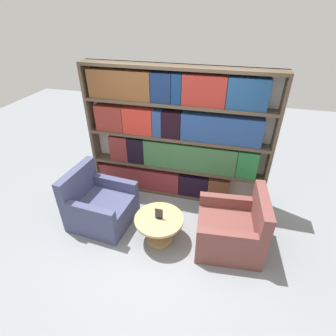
% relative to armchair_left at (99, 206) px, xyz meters
% --- Properties ---
extents(ground_plane, '(14.00, 14.00, 0.00)m').
position_rel_armchair_left_xyz_m(ground_plane, '(1.05, -0.31, -0.30)').
color(ground_plane, gray).
extents(bookshelf, '(3.17, 0.30, 2.36)m').
position_rel_armchair_left_xyz_m(bookshelf, '(1.01, 1.06, 0.88)').
color(bookshelf, silver).
rests_on(bookshelf, ground_plane).
extents(armchair_left, '(1.00, 0.96, 0.94)m').
position_rel_armchair_left_xyz_m(armchair_left, '(0.00, 0.00, 0.00)').
color(armchair_left, '#42476B').
rests_on(armchair_left, ground_plane).
extents(armchair_right, '(1.01, 0.97, 0.94)m').
position_rel_armchair_left_xyz_m(armchair_right, '(2.15, 0.00, 0.00)').
color(armchair_right, brown).
rests_on(armchair_right, ground_plane).
extents(coffee_table, '(0.74, 0.74, 0.44)m').
position_rel_armchair_left_xyz_m(coffee_table, '(1.08, -0.17, 0.01)').
color(coffee_table, tan).
rests_on(coffee_table, ground_plane).
extents(table_sign, '(0.12, 0.06, 0.18)m').
position_rel_armchair_left_xyz_m(table_sign, '(1.08, -0.17, 0.21)').
color(table_sign, black).
rests_on(table_sign, coffee_table).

